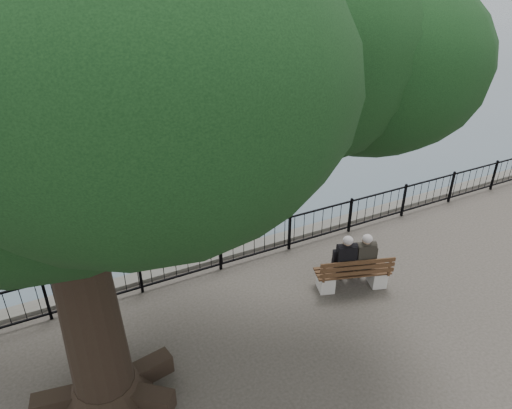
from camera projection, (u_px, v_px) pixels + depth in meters
harbor at (248, 264)px, 12.56m from camera, size 260.00×260.00×1.20m
railing at (256, 240)px, 11.67m from camera, size 22.06×0.06×1.00m
bench at (353, 276)px, 10.72m from camera, size 1.84×1.05×0.93m
person_left at (343, 262)px, 10.61m from camera, size 0.58×0.80×1.47m
person_right at (362, 261)px, 10.67m from camera, size 0.58×0.80×1.47m
tree at (104, 50)px, 5.78m from camera, size 10.92×7.63×8.92m
lion_monument at (73, 21)px, 49.39m from camera, size 6.18×6.18×9.07m
sailboat_b at (88, 99)px, 28.40m from camera, size 2.65×5.19×10.12m
sailboat_c at (174, 109)px, 26.53m from camera, size 2.53×5.58×11.01m
sailboat_d at (249, 79)px, 33.46m from camera, size 3.26×6.21×10.20m
sailboat_f at (108, 76)px, 34.35m from camera, size 2.02×4.98×10.24m
sailboat_g at (183, 48)px, 45.74m from camera, size 2.21×4.79×9.18m
sailboat_h at (37, 53)px, 42.69m from camera, size 2.63×5.28×11.14m
sailboat_i at (59, 55)px, 41.50m from camera, size 1.96×6.04×13.52m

